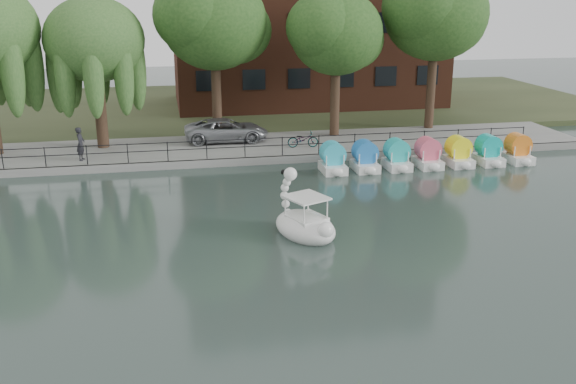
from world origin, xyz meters
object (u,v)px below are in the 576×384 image
object	(u,v)px
bicycle	(303,138)
minivan	(226,128)
swan_boat	(304,222)
pedestrian	(80,141)

from	to	relation	value
bicycle	minivan	bearing A→B (deg)	65.16
swan_boat	pedestrian	bearing A→B (deg)	104.36
bicycle	swan_boat	bearing A→B (deg)	172.28
minivan	swan_boat	size ratio (longest dim) A/B	1.64
bicycle	pedestrian	size ratio (longest dim) A/B	0.87
swan_boat	minivan	bearing A→B (deg)	71.50
minivan	swan_boat	world-z (taller)	swan_boat
minivan	pedestrian	world-z (taller)	pedestrian
pedestrian	bicycle	bearing A→B (deg)	-77.39
minivan	bicycle	distance (m)	4.64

